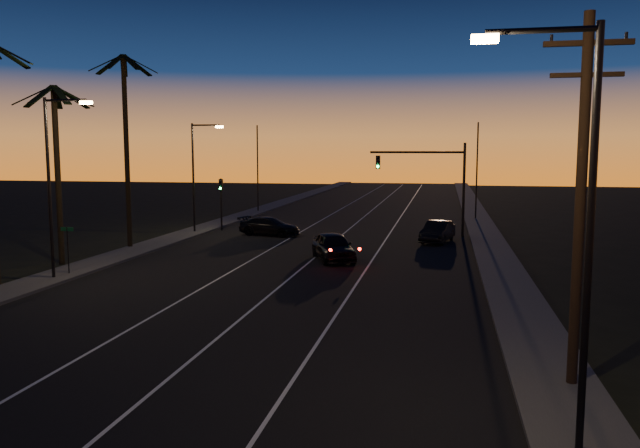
% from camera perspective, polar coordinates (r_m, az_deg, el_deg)
% --- Properties ---
extents(road, '(20.00, 170.00, 0.01)m').
position_cam_1_polar(road, '(38.82, -0.87, -2.80)').
color(road, black).
rests_on(road, ground).
extents(sidewalk_left, '(2.40, 170.00, 0.16)m').
position_cam_1_polar(sidewalk_left, '(42.57, -15.78, -2.11)').
color(sidewalk_left, '#373734').
rests_on(sidewalk_left, ground).
extents(sidewalk_right, '(2.40, 170.00, 0.16)m').
position_cam_1_polar(sidewalk_right, '(38.10, 15.86, -3.13)').
color(sidewalk_right, '#373734').
rests_on(sidewalk_right, ground).
extents(lane_stripe_left, '(0.12, 160.00, 0.01)m').
position_cam_1_polar(lane_stripe_left, '(39.55, -5.12, -2.63)').
color(lane_stripe_left, silver).
rests_on(lane_stripe_left, road).
extents(lane_stripe_mid, '(0.12, 160.00, 0.01)m').
position_cam_1_polar(lane_stripe_mid, '(38.72, -0.14, -2.81)').
color(lane_stripe_mid, silver).
rests_on(lane_stripe_mid, road).
extents(lane_stripe_right, '(0.12, 160.00, 0.01)m').
position_cam_1_polar(lane_stripe_right, '(38.19, 5.02, -2.97)').
color(lane_stripe_right, silver).
rests_on(lane_stripe_right, road).
extents(palm_mid, '(4.25, 4.16, 10.03)m').
position_cam_1_polar(palm_mid, '(37.94, -22.93, 5.92)').
color(palm_mid, black).
rests_on(palm_mid, ground).
extents(palm_far, '(4.25, 4.16, 12.53)m').
position_cam_1_polar(palm_far, '(42.57, -17.32, 8.02)').
color(palm_far, black).
rests_on(palm_far, ground).
extents(streetlight_left_near, '(2.55, 0.26, 9.00)m').
position_cam_1_polar(streetlight_left_near, '(33.25, -23.15, 4.26)').
color(streetlight_left_near, black).
rests_on(streetlight_left_near, ground).
extents(streetlight_left_far, '(2.55, 0.26, 8.50)m').
position_cam_1_polar(streetlight_left_far, '(49.16, -11.19, 5.02)').
color(streetlight_left_far, black).
rests_on(streetlight_left_far, ground).
extents(streetlight_right_near, '(2.55, 0.26, 9.00)m').
position_cam_1_polar(streetlight_right_near, '(13.73, 22.34, 1.46)').
color(streetlight_right_near, black).
rests_on(streetlight_right_near, ground).
extents(street_sign, '(0.70, 0.06, 2.60)m').
position_cam_1_polar(street_sign, '(34.45, -22.07, -1.75)').
color(street_sign, black).
rests_on(street_sign, ground).
extents(utility_pole, '(2.20, 0.28, 10.00)m').
position_cam_1_polar(utility_pole, '(17.82, 22.74, 2.53)').
color(utility_pole, black).
rests_on(utility_pole, ground).
extents(signal_mast, '(7.10, 0.41, 7.00)m').
position_cam_1_polar(signal_mast, '(47.46, 10.19, 4.64)').
color(signal_mast, black).
rests_on(signal_mast, ground).
extents(signal_post, '(0.28, 0.37, 4.20)m').
position_cam_1_polar(signal_post, '(50.68, -9.04, 2.65)').
color(signal_post, black).
rests_on(signal_post, ground).
extents(far_pole_left, '(0.14, 0.14, 9.00)m').
position_cam_1_polar(far_pole_left, '(65.30, -5.72, 5.03)').
color(far_pole_left, black).
rests_on(far_pole_left, ground).
extents(far_pole_right, '(0.14, 0.14, 9.00)m').
position_cam_1_polar(far_pole_right, '(59.53, 14.15, 4.69)').
color(far_pole_right, black).
rests_on(far_pole_right, ground).
extents(lead_car, '(3.79, 5.62, 1.63)m').
position_cam_1_polar(lead_car, '(36.72, 1.21, -2.06)').
color(lead_car, black).
rests_on(lead_car, road).
extents(right_car, '(2.55, 4.72, 1.48)m').
position_cam_1_polar(right_car, '(44.64, 10.69, -0.69)').
color(right_car, black).
rests_on(right_car, road).
extents(cross_car, '(5.07, 2.91, 1.38)m').
position_cam_1_polar(cross_car, '(47.57, -4.63, -0.20)').
color(cross_car, black).
rests_on(cross_car, road).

